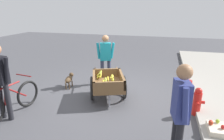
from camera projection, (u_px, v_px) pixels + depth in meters
name	position (u px, v px, depth m)	size (l,w,h in m)	color
ground_plane	(114.00, 93.00, 5.73)	(24.00, 24.00, 0.00)	#47474C
fruit_cart	(108.00, 83.00, 5.26)	(1.81, 1.27, 0.73)	brown
vendor_person	(105.00, 55.00, 6.19)	(0.30, 0.56, 1.57)	#333851
bicycle	(11.00, 101.00, 4.45)	(1.65, 0.46, 0.85)	black
cyclist_person	(0.00, 76.00, 4.11)	(0.24, 0.56, 1.69)	black
dog	(69.00, 79.00, 6.07)	(0.67, 0.24, 0.40)	#4C3823
fire_hydrant	(197.00, 102.00, 4.48)	(0.25, 0.25, 0.67)	red
plastic_bucket	(188.00, 84.00, 6.11)	(0.24, 0.24, 0.22)	#B21E1E
apple_crate	(216.00, 131.00, 3.77)	(0.44, 0.32, 0.31)	beige
bystander_person	(180.00, 108.00, 2.85)	(0.51, 0.26, 1.65)	black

